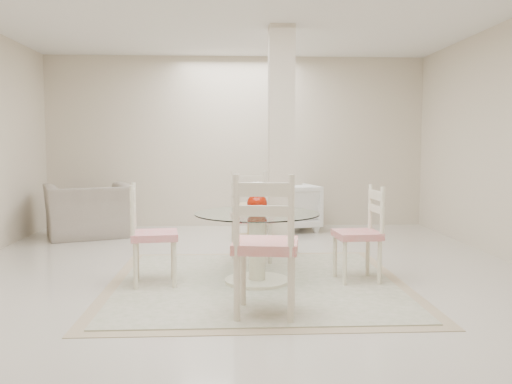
{
  "coord_description": "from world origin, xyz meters",
  "views": [
    {
      "loc": [
        -0.13,
        -5.19,
        1.31
      ],
      "look_at": [
        0.13,
        0.01,
        0.85
      ],
      "focal_mm": 38.0,
      "sensor_mm": 36.0,
      "label": 1
    }
  ],
  "objects_px": {
    "dining_chair_south": "(265,235)",
    "side_table": "(250,222)",
    "column": "(281,141)",
    "dining_chair_east": "(364,226)",
    "dining_table": "(257,248)",
    "armchair_white": "(290,207)",
    "dining_chair_north": "(250,209)",
    "red_vase": "(257,198)",
    "dining_chair_west": "(147,227)",
    "recliner_taupe": "(89,211)"
  },
  "relations": [
    {
      "from": "dining_chair_south",
      "to": "side_table",
      "type": "bearing_deg",
      "value": -82.23
    },
    {
      "from": "column",
      "to": "dining_chair_east",
      "type": "distance_m",
      "value": 1.8
    },
    {
      "from": "dining_table",
      "to": "dining_chair_south",
      "type": "xyz_separation_m",
      "value": [
        0.0,
        -1.03,
        0.29
      ]
    },
    {
      "from": "armchair_white",
      "to": "column",
      "type": "bearing_deg",
      "value": 66.71
    },
    {
      "from": "dining_table",
      "to": "column",
      "type": "bearing_deg",
      "value": 76.18
    },
    {
      "from": "dining_chair_east",
      "to": "dining_chair_north",
      "type": "bearing_deg",
      "value": -138.26
    },
    {
      "from": "red_vase",
      "to": "armchair_white",
      "type": "distance_m",
      "value": 3.25
    },
    {
      "from": "dining_chair_south",
      "to": "armchair_white",
      "type": "xyz_separation_m",
      "value": [
        0.67,
        4.18,
        -0.28
      ]
    },
    {
      "from": "dining_table",
      "to": "dining_chair_west",
      "type": "distance_m",
      "value": 1.04
    },
    {
      "from": "dining_chair_west",
      "to": "side_table",
      "type": "bearing_deg",
      "value": -29.99
    },
    {
      "from": "recliner_taupe",
      "to": "dining_table",
      "type": "bearing_deg",
      "value": 107.84
    },
    {
      "from": "dining_table",
      "to": "red_vase",
      "type": "distance_m",
      "value": 0.47
    },
    {
      "from": "column",
      "to": "dining_chair_north",
      "type": "height_order",
      "value": "column"
    },
    {
      "from": "dining_table",
      "to": "armchair_white",
      "type": "xyz_separation_m",
      "value": [
        0.67,
        3.15,
        0.02
      ]
    },
    {
      "from": "column",
      "to": "recliner_taupe",
      "type": "relative_size",
      "value": 2.36
    },
    {
      "from": "dining_chair_west",
      "to": "red_vase",
      "type": "bearing_deg",
      "value": -96.04
    },
    {
      "from": "column",
      "to": "side_table",
      "type": "xyz_separation_m",
      "value": [
        -0.34,
        1.02,
        -1.13
      ]
    },
    {
      "from": "dining_table",
      "to": "dining_chair_north",
      "type": "distance_m",
      "value": 1.05
    },
    {
      "from": "dining_chair_west",
      "to": "side_table",
      "type": "distance_m",
      "value": 2.76
    },
    {
      "from": "red_vase",
      "to": "armchair_white",
      "type": "height_order",
      "value": "red_vase"
    },
    {
      "from": "column",
      "to": "armchair_white",
      "type": "xyz_separation_m",
      "value": [
        0.31,
        1.67,
        -0.99
      ]
    },
    {
      "from": "dining_chair_east",
      "to": "side_table",
      "type": "relative_size",
      "value": 2.11
    },
    {
      "from": "dining_chair_south",
      "to": "recliner_taupe",
      "type": "relative_size",
      "value": 1.05
    },
    {
      "from": "column",
      "to": "recliner_taupe",
      "type": "xyz_separation_m",
      "value": [
        -2.61,
        1.23,
        -0.98
      ]
    },
    {
      "from": "dining_chair_south",
      "to": "side_table",
      "type": "relative_size",
      "value": 2.51
    },
    {
      "from": "recliner_taupe",
      "to": "armchair_white",
      "type": "distance_m",
      "value": 2.95
    },
    {
      "from": "armchair_white",
      "to": "dining_chair_west",
      "type": "bearing_deg",
      "value": 49.14
    },
    {
      "from": "column",
      "to": "dining_table",
      "type": "relative_size",
      "value": 2.32
    },
    {
      "from": "dining_table",
      "to": "recliner_taupe",
      "type": "relative_size",
      "value": 1.02
    },
    {
      "from": "dining_chair_west",
      "to": "dining_chair_south",
      "type": "relative_size",
      "value": 0.87
    },
    {
      "from": "recliner_taupe",
      "to": "armchair_white",
      "type": "relative_size",
      "value": 1.46
    },
    {
      "from": "dining_chair_north",
      "to": "side_table",
      "type": "xyz_separation_m",
      "value": [
        0.05,
        1.49,
        -0.36
      ]
    },
    {
      "from": "dining_chair_north",
      "to": "side_table",
      "type": "bearing_deg",
      "value": 83.45
    },
    {
      "from": "dining_table",
      "to": "recliner_taupe",
      "type": "bearing_deg",
      "value": 129.58
    },
    {
      "from": "dining_table",
      "to": "recliner_taupe",
      "type": "xyz_separation_m",
      "value": [
        -2.25,
        2.72,
        0.03
      ]
    },
    {
      "from": "dining_chair_east",
      "to": "dining_chair_west",
      "type": "height_order",
      "value": "dining_chair_west"
    },
    {
      "from": "dining_chair_west",
      "to": "column",
      "type": "bearing_deg",
      "value": -50.09
    },
    {
      "from": "column",
      "to": "dining_table",
      "type": "distance_m",
      "value": 1.83
    },
    {
      "from": "dining_chair_south",
      "to": "armchair_white",
      "type": "relative_size",
      "value": 1.54
    },
    {
      "from": "red_vase",
      "to": "armchair_white",
      "type": "bearing_deg",
      "value": 77.96
    },
    {
      "from": "recliner_taupe",
      "to": "side_table",
      "type": "height_order",
      "value": "recliner_taupe"
    },
    {
      "from": "dining_chair_south",
      "to": "recliner_taupe",
      "type": "height_order",
      "value": "dining_chair_south"
    },
    {
      "from": "dining_table",
      "to": "armchair_white",
      "type": "relative_size",
      "value": 1.48
    },
    {
      "from": "dining_chair_south",
      "to": "armchair_white",
      "type": "height_order",
      "value": "dining_chair_south"
    },
    {
      "from": "dining_chair_east",
      "to": "armchair_white",
      "type": "bearing_deg",
      "value": -178.04
    },
    {
      "from": "red_vase",
      "to": "dining_chair_north",
      "type": "distance_m",
      "value": 1.04
    },
    {
      "from": "column",
      "to": "side_table",
      "type": "bearing_deg",
      "value": 108.36
    },
    {
      "from": "column",
      "to": "side_table",
      "type": "distance_m",
      "value": 1.56
    },
    {
      "from": "side_table",
      "to": "dining_chair_west",
      "type": "bearing_deg",
      "value": -112.35
    },
    {
      "from": "armchair_white",
      "to": "side_table",
      "type": "distance_m",
      "value": 0.92
    }
  ]
}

